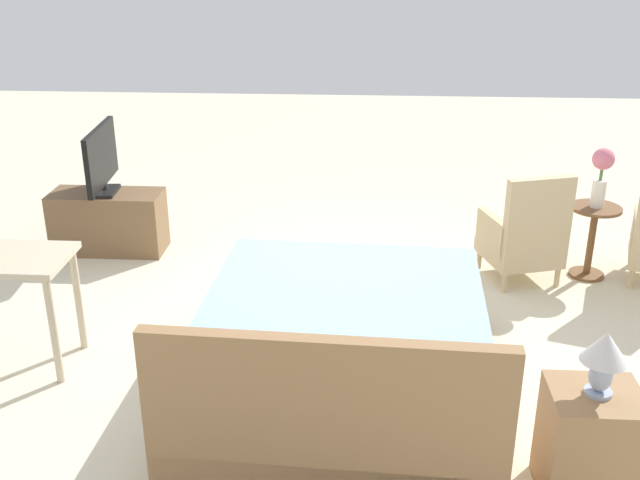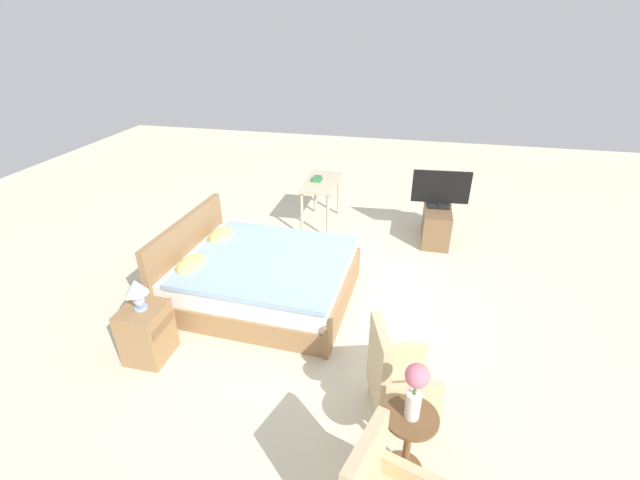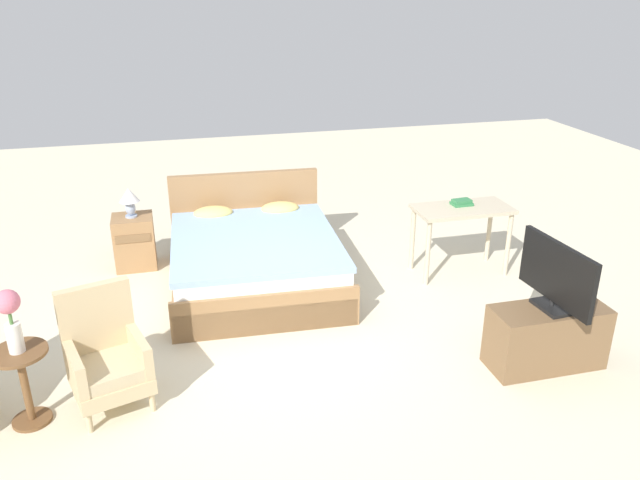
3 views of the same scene
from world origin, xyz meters
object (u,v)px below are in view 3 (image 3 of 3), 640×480
Objects in this scene: book_stack at (462,202)px; side_table at (24,378)px; armchair_by_window_right at (106,359)px; tv_stand at (546,337)px; nightstand at (135,242)px; table_lamp at (129,198)px; tv_flatscreen at (557,275)px; vanity_desk at (462,217)px; flower_vase at (10,315)px; bed at (254,258)px.

side_table is at bearing -158.51° from book_stack.
tv_stand is (3.51, -0.40, -0.11)m from armchair_by_window_right.
nightstand is (0.15, 2.51, -0.07)m from armchair_by_window_right.
table_lamp is (0.71, 2.63, 0.44)m from side_table.
tv_flatscreen is at bearing -6.47° from armchair_by_window_right.
table_lamp reaches higher than nightstand.
nightstand is 0.70× the size of tv_flatscreen.
armchair_by_window_right is 1.53× the size of side_table.
vanity_desk is at bearing -16.74° from nightstand.
armchair_by_window_right is 3.53m from tv_stand.
nightstand is at bearing 163.26° from vanity_desk.
tv_flatscreen reaches higher than table_lamp.
armchair_by_window_right is 1.93× the size of flower_vase.
tv_flatscreen is at bearing -93.59° from vanity_desk.
bed is at bearing 43.65° from side_table.
flower_vase is at bearing 176.03° from tv_stand.
book_stack reaches higher than side_table.
tv_stand is 1.91m from vanity_desk.
flower_vase is at bearing -136.35° from bed.
bed is 2.76m from flower_vase.
tv_stand is at bearing -40.96° from table_lamp.
table_lamp is 0.39× the size of tv_flatscreen.
side_table is at bearing -136.35° from bed.
armchair_by_window_right is at bearing 11.70° from side_table.
side_table is at bearing -105.19° from table_lamp.
bed is at bearing -31.74° from table_lamp.
bed is at bearing 174.74° from book_stack.
vanity_desk is (0.12, 1.87, 0.38)m from tv_stand.
table_lamp is 4.44m from tv_flatscreen.
vanity_desk is (0.12, 1.87, -0.19)m from tv_flatscreen.
vanity_desk is 0.16m from book_stack.
tv_flatscreen is at bearing -3.96° from flower_vase.
armchair_by_window_right is at bearing 11.70° from flower_vase.
bed is 1.55m from table_lamp.
tv_stand is 4.34× the size of book_stack.
nightstand is at bearing -90.00° from table_lamp.
armchair_by_window_right is at bearing -93.49° from table_lamp.
armchair_by_window_right is at bearing 173.52° from tv_stand.
vanity_desk reaches higher than nightstand.
tv_flatscreen is 0.82× the size of vanity_desk.
bed reaches higher than book_stack.
flower_vase is 2.16× the size of book_stack.
nightstand is 0.62× the size of tv_stand.
table_lamp is 3.62m from book_stack.
bed reaches higher than nightstand.
nightstand is at bearing 139.05° from tv_stand.
nightstand is 0.51m from table_lamp.
tv_flatscreen reaches higher than vanity_desk.
book_stack reaches higher than nightstand.
bed is at bearing 172.89° from vanity_desk.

